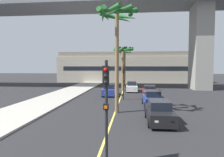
{
  "coord_description": "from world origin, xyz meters",
  "views": [
    {
      "loc": [
        1.44,
        -0.22,
        3.96
      ],
      "look_at": [
        0.0,
        14.0,
        3.08
      ],
      "focal_mm": 31.79,
      "sensor_mm": 36.0,
      "label": 1
    }
  ],
  "objects_px": {
    "car_queue_second": "(109,90)",
    "traffic_light_median_near": "(106,98)",
    "palm_tree_mid_median": "(123,57)",
    "palm_tree_far_median": "(117,23)",
    "car_queue_front": "(132,87)",
    "palm_tree_near_median": "(125,54)",
    "traffic_light_median_far": "(124,77)",
    "car_queue_fifth": "(159,112)",
    "car_queue_third": "(150,92)",
    "car_queue_fourth": "(152,99)"
  },
  "relations": [
    {
      "from": "car_queue_second",
      "to": "traffic_light_median_near",
      "type": "xyz_separation_m",
      "value": [
        2.06,
        -19.09,
        1.99
      ]
    },
    {
      "from": "palm_tree_mid_median",
      "to": "palm_tree_far_median",
      "type": "height_order",
      "value": "palm_tree_far_median"
    },
    {
      "from": "car_queue_front",
      "to": "palm_tree_near_median",
      "type": "height_order",
      "value": "palm_tree_near_median"
    },
    {
      "from": "car_queue_front",
      "to": "traffic_light_median_far",
      "type": "height_order",
      "value": "traffic_light_median_far"
    },
    {
      "from": "car_queue_fifth",
      "to": "palm_tree_near_median",
      "type": "distance_m",
      "value": 27.02
    },
    {
      "from": "car_queue_fifth",
      "to": "car_queue_third",
      "type": "bearing_deg",
      "value": 88.55
    },
    {
      "from": "traffic_light_median_near",
      "to": "palm_tree_mid_median",
      "type": "bearing_deg",
      "value": 91.02
    },
    {
      "from": "traffic_light_median_far",
      "to": "palm_tree_mid_median",
      "type": "distance_m",
      "value": 9.16
    },
    {
      "from": "car_queue_fifth",
      "to": "traffic_light_median_far",
      "type": "distance_m",
      "value": 9.82
    },
    {
      "from": "car_queue_third",
      "to": "car_queue_fourth",
      "type": "distance_m",
      "value": 5.23
    },
    {
      "from": "car_queue_fifth",
      "to": "palm_tree_near_median",
      "type": "bearing_deg",
      "value": 97.53
    },
    {
      "from": "car_queue_third",
      "to": "palm_tree_far_median",
      "type": "xyz_separation_m",
      "value": [
        -3.53,
        -8.31,
        6.85
      ]
    },
    {
      "from": "palm_tree_near_median",
      "to": "traffic_light_median_far",
      "type": "bearing_deg",
      "value": -88.23
    },
    {
      "from": "car_queue_fourth",
      "to": "car_queue_fifth",
      "type": "relative_size",
      "value": 1.01
    },
    {
      "from": "palm_tree_near_median",
      "to": "traffic_light_median_near",
      "type": "bearing_deg",
      "value": -89.09
    },
    {
      "from": "car_queue_front",
      "to": "car_queue_third",
      "type": "distance_m",
      "value": 6.64
    },
    {
      "from": "traffic_light_median_near",
      "to": "car_queue_third",
      "type": "bearing_deg",
      "value": 79.59
    },
    {
      "from": "car_queue_second",
      "to": "car_queue_fifth",
      "type": "bearing_deg",
      "value": -68.35
    },
    {
      "from": "traffic_light_median_near",
      "to": "palm_tree_near_median",
      "type": "relative_size",
      "value": 0.53
    },
    {
      "from": "car_queue_front",
      "to": "car_queue_second",
      "type": "bearing_deg",
      "value": -123.1
    },
    {
      "from": "car_queue_third",
      "to": "traffic_light_median_near",
      "type": "xyz_separation_m",
      "value": [
        -3.22,
        -17.5,
        1.99
      ]
    },
    {
      "from": "palm_tree_far_median",
      "to": "car_queue_fourth",
      "type": "bearing_deg",
      "value": 42.61
    },
    {
      "from": "car_queue_front",
      "to": "palm_tree_far_median",
      "type": "relative_size",
      "value": 0.46
    },
    {
      "from": "car_queue_second",
      "to": "car_queue_fifth",
      "type": "distance_m",
      "value": 13.55
    },
    {
      "from": "car_queue_fourth",
      "to": "car_queue_fifth",
      "type": "xyz_separation_m",
      "value": [
        -0.1,
        -5.78,
        0.0
      ]
    },
    {
      "from": "palm_tree_far_median",
      "to": "traffic_light_median_near",
      "type": "bearing_deg",
      "value": -88.04
    },
    {
      "from": "car_queue_fifth",
      "to": "palm_tree_far_median",
      "type": "relative_size",
      "value": 0.46
    },
    {
      "from": "traffic_light_median_far",
      "to": "palm_tree_near_median",
      "type": "distance_m",
      "value": 17.44
    },
    {
      "from": "car_queue_front",
      "to": "palm_tree_near_median",
      "type": "distance_m",
      "value": 10.74
    },
    {
      "from": "car_queue_front",
      "to": "car_queue_fifth",
      "type": "height_order",
      "value": "same"
    },
    {
      "from": "car_queue_second",
      "to": "car_queue_third",
      "type": "bearing_deg",
      "value": -16.73
    },
    {
      "from": "traffic_light_median_near",
      "to": "traffic_light_median_far",
      "type": "distance_m",
      "value": 15.65
    },
    {
      "from": "car_queue_third",
      "to": "traffic_light_median_near",
      "type": "distance_m",
      "value": 17.91
    },
    {
      "from": "traffic_light_median_near",
      "to": "car_queue_fourth",
      "type": "bearing_deg",
      "value": 76.12
    },
    {
      "from": "car_queue_second",
      "to": "traffic_light_median_far",
      "type": "xyz_separation_m",
      "value": [
        2.07,
        -3.44,
        1.99
      ]
    },
    {
      "from": "car_queue_third",
      "to": "palm_tree_near_median",
      "type": "bearing_deg",
      "value": 103.85
    },
    {
      "from": "car_queue_fifth",
      "to": "palm_tree_mid_median",
      "type": "height_order",
      "value": "palm_tree_mid_median"
    },
    {
      "from": "car_queue_fifth",
      "to": "traffic_light_median_near",
      "type": "distance_m",
      "value": 7.4
    },
    {
      "from": "car_queue_fourth",
      "to": "car_queue_third",
      "type": "bearing_deg",
      "value": 87.99
    },
    {
      "from": "car_queue_second",
      "to": "car_queue_third",
      "type": "distance_m",
      "value": 5.51
    },
    {
      "from": "traffic_light_median_near",
      "to": "car_queue_front",
      "type": "bearing_deg",
      "value": 87.64
    },
    {
      "from": "traffic_light_median_near",
      "to": "palm_tree_far_median",
      "type": "relative_size",
      "value": 0.47
    },
    {
      "from": "palm_tree_mid_median",
      "to": "car_queue_third",
      "type": "bearing_deg",
      "value": -61.97
    },
    {
      "from": "car_queue_fourth",
      "to": "palm_tree_far_median",
      "type": "height_order",
      "value": "palm_tree_far_median"
    },
    {
      "from": "car_queue_fifth",
      "to": "palm_tree_mid_median",
      "type": "xyz_separation_m",
      "value": [
        -3.37,
        17.86,
        4.81
      ]
    },
    {
      "from": "car_queue_front",
      "to": "palm_tree_far_median",
      "type": "bearing_deg",
      "value": -95.07
    },
    {
      "from": "car_queue_fourth",
      "to": "palm_tree_mid_median",
      "type": "xyz_separation_m",
      "value": [
        -3.46,
        12.08,
        4.81
      ]
    },
    {
      "from": "car_queue_fifth",
      "to": "traffic_light_median_near",
      "type": "height_order",
      "value": "traffic_light_median_near"
    },
    {
      "from": "car_queue_third",
      "to": "palm_tree_far_median",
      "type": "distance_m",
      "value": 11.34
    },
    {
      "from": "traffic_light_median_near",
      "to": "palm_tree_near_median",
      "type": "bearing_deg",
      "value": 90.91
    }
  ]
}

